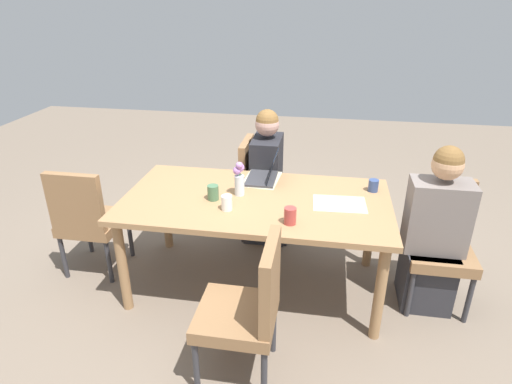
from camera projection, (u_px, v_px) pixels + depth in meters
name	position (u px, v px, depth m)	size (l,w,h in m)	color
ground_plane	(256.00, 284.00, 3.37)	(10.00, 10.00, 0.00)	#756656
dining_table	(256.00, 208.00, 3.09)	(1.88, 1.00, 0.74)	#9E754C
chair_head_left_left_near	(439.00, 237.00, 3.04)	(0.44, 0.44, 0.90)	olive
person_head_left_left_near	(433.00, 238.00, 2.97)	(0.40, 0.36, 1.19)	#2D2D33
chair_near_left_mid	(259.00, 184.00, 3.88)	(0.44, 0.44, 0.90)	olive
person_near_left_mid	(267.00, 184.00, 3.80)	(0.36, 0.40, 1.19)	#2D2D33
chair_far_left_far	(249.00, 305.00, 2.38)	(0.44, 0.44, 0.90)	olive
chair_head_right_right_near	(87.00, 217.00, 3.32)	(0.44, 0.44, 0.90)	olive
flower_vase	(239.00, 178.00, 3.05)	(0.08, 0.08, 0.26)	silver
placemat_head_left_left_near	(340.00, 204.00, 2.97)	(0.36, 0.26, 0.00)	beige
placemat_near_left_mid	(262.00, 179.00, 3.36)	(0.36, 0.26, 0.00)	beige
laptop_near_left_mid	(265.00, 175.00, 3.33)	(0.22, 0.32, 0.21)	#38383D
coffee_mug_near_left	(373.00, 186.00, 3.15)	(0.07, 0.07, 0.09)	#33477A
coffee_mug_near_right	(227.00, 203.00, 2.87)	(0.07, 0.07, 0.10)	white
coffee_mug_centre_left	(290.00, 216.00, 2.70)	(0.08, 0.08, 0.11)	#AD3D38
coffee_mug_centre_right	(213.00, 193.00, 3.02)	(0.08, 0.08, 0.11)	#47704C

